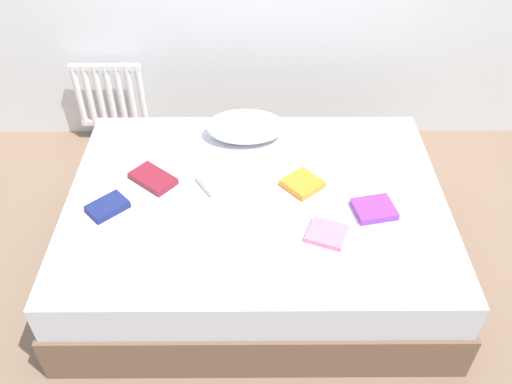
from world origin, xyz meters
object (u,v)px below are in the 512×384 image
textbook_white (219,181)px  textbook_maroon (153,179)px  bed (256,230)px  textbook_pink (327,234)px  textbook_navy (108,207)px  textbook_orange (302,184)px  radiator (110,96)px  textbook_purple (374,209)px  pillow (246,127)px

textbook_white → textbook_maroon: 0.36m
bed → textbook_pink: bearing=-40.8°
textbook_pink → textbook_white: (-0.54, 0.39, 0.01)m
textbook_navy → textbook_maroon: 0.30m
textbook_orange → textbook_white: 0.44m
bed → textbook_maroon: 0.63m
radiator → textbook_purple: bearing=-39.4°
radiator → textbook_orange: bearing=-41.7°
textbook_orange → pillow: bearing=83.4°
pillow → textbook_purple: bearing=-44.6°
radiator → textbook_orange: size_ratio=2.72×
textbook_maroon → bed: bearing=28.2°
bed → textbook_pink: textbook_pink is taller
textbook_white → textbook_maroon: (-0.35, 0.02, -0.00)m
textbook_pink → textbook_white: bearing=165.3°
textbook_white → textbook_orange: bearing=-35.3°
bed → textbook_maroon: bearing=167.9°
textbook_purple → pillow: bearing=123.6°
textbook_purple → textbook_maroon: 1.17m
bed → pillow: pillow is taller
bed → radiator: radiator is taller
textbook_orange → radiator: bearing=97.3°
radiator → pillow: size_ratio=1.05×
textbook_purple → textbook_maroon: (-1.14, 0.24, 0.00)m
textbook_purple → textbook_navy: bearing=167.3°
radiator → textbook_pink: bearing=-47.7°
radiator → textbook_pink: (1.36, -1.49, 0.14)m
textbook_pink → bed: bearing=160.5°
textbook_purple → textbook_navy: textbook_navy is taller
textbook_orange → textbook_purple: textbook_orange is taller
textbook_orange → textbook_navy: (-1.00, -0.17, 0.00)m
textbook_pink → textbook_maroon: (-0.89, 0.41, 0.00)m
pillow → textbook_purple: size_ratio=2.35×
textbook_pink → textbook_navy: size_ratio=0.94×
textbook_pink → textbook_orange: (-0.09, 0.36, 0.01)m
pillow → radiator: bearing=144.6°
textbook_orange → textbook_white: bearing=135.7°
textbook_pink → textbook_orange: 0.37m
textbook_pink → textbook_maroon: 0.98m
textbook_pink → textbook_navy: bearing=-168.6°
textbook_pink → textbook_white: textbook_white is taller
bed → pillow: 0.62m
radiator → bed: bearing=-49.7°
textbook_orange → textbook_maroon: (-0.80, 0.05, -0.00)m
textbook_orange → textbook_maroon: bearing=135.7°
pillow → textbook_navy: 0.93m
bed → textbook_pink: 0.52m
pillow → textbook_white: (-0.14, -0.42, -0.06)m
pillow → textbook_maroon: 0.64m
textbook_orange → textbook_purple: size_ratio=0.90×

